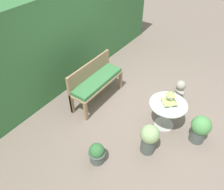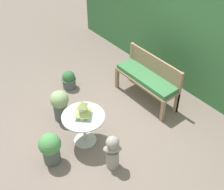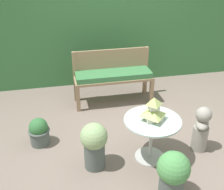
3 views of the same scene
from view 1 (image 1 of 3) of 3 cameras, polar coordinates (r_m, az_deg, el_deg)
name	(u,v)px [view 1 (image 1 of 3)]	position (r m, az deg, el deg)	size (l,w,h in m)	color
ground	(145,114)	(4.60, 8.66, -4.96)	(30.00, 30.00, 0.00)	#75665B
foliage_hedge_back	(58,38)	(5.16, -14.04, 14.35)	(6.40, 0.85, 2.11)	#38703D
garden_bench	(97,82)	(4.60, -3.85, 3.29)	(1.30, 0.42, 0.56)	#937556
bench_backrest	(90,73)	(4.59, -5.84, 5.83)	(1.30, 0.06, 0.89)	#937556
patio_table	(167,109)	(4.16, 14.27, -3.44)	(0.69, 0.69, 0.57)	#B7B7B2
pagoda_birdhouse	(170,99)	(3.99, 14.85, -0.89)	(0.25, 0.25, 0.30)	beige
garden_bust	(179,93)	(4.75, 17.05, 0.48)	(0.29, 0.33, 0.63)	gray
potted_plant_bench_left	(97,153)	(3.74, -3.95, -14.91)	(0.29, 0.29, 0.39)	#4C5651
potted_plant_hedge_corner	(200,128)	(4.19, 22.02, -8.10)	(0.35, 0.35, 0.57)	#4C5651
potted_plant_bench_right	(149,138)	(3.77, 9.69, -11.01)	(0.32, 0.32, 0.61)	#4C5651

